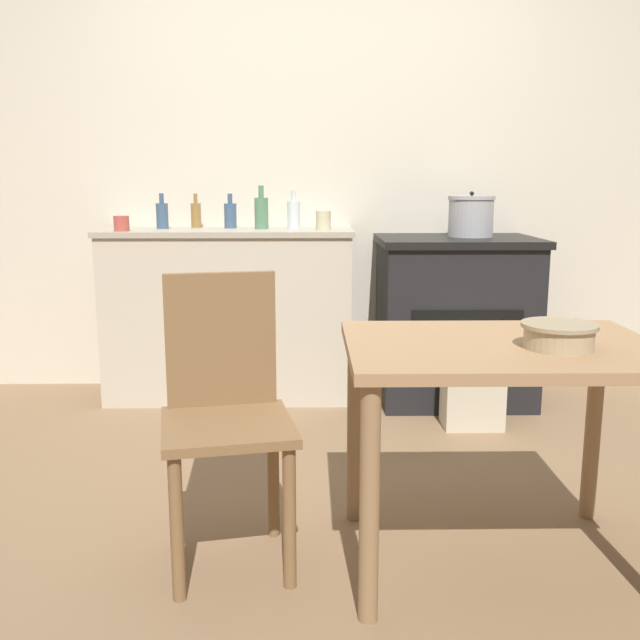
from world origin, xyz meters
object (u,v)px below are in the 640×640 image
object	(u,v)px
flour_sack	(473,387)
bottle_mid_left	(230,215)
stock_pot	(471,216)
bottle_center_left	(294,214)
mixing_bowl_large	(559,334)
cup_center_right	(121,224)
chair	(225,409)
stove	(454,319)
bottle_far_left	(261,212)
work_table	(501,379)
cup_mid_right	(323,221)
bottle_center	(162,215)
bottle_left	(196,215)

from	to	relation	value
flour_sack	bottle_mid_left	bearing A→B (deg)	153.03
stock_pot	bottle_center_left	size ratio (longest dim) A/B	1.22
mixing_bowl_large	bottle_mid_left	distance (m)	2.34
flour_sack	cup_center_right	bearing A→B (deg)	167.63
bottle_mid_left	chair	bearing A→B (deg)	-84.75
stove	bottle_center_left	xyz separation A→B (m)	(-0.89, 0.13, 0.57)
bottle_far_left	bottle_mid_left	xyz separation A→B (m)	(-0.18, 0.06, -0.02)
chair	stove	bearing A→B (deg)	46.62
bottle_center_left	cup_center_right	bearing A→B (deg)	-166.82
work_table	bottle_far_left	bearing A→B (deg)	114.43
stove	cup_mid_right	world-z (taller)	cup_mid_right
stove	bottle_mid_left	size ratio (longest dim) A/B	4.75
bottle_center_left	cup_mid_right	distance (m)	0.23
stove	cup_center_right	size ratio (longest dim) A/B	11.29
bottle_center	chair	bearing A→B (deg)	-73.41
bottle_center	stove	bearing A→B (deg)	-4.27
flour_sack	mixing_bowl_large	size ratio (longest dim) A/B	1.83
stove	flour_sack	size ratio (longest dim) A/B	2.25
flour_sack	cup_center_right	distance (m)	2.01
stove	flour_sack	distance (m)	0.54
flour_sack	bottle_left	world-z (taller)	bottle_left
work_table	chair	xyz separation A→B (m)	(-0.86, 0.06, -0.11)
stock_pot	mixing_bowl_large	bearing A→B (deg)	-94.65
flour_sack	chair	bearing A→B (deg)	-131.33
work_table	bottle_left	bearing A→B (deg)	121.93
bottle_far_left	bottle_center	world-z (taller)	bottle_far_left
work_table	chair	world-z (taller)	chair
stock_pot	mixing_bowl_large	xyz separation A→B (m)	(-0.15, -1.88, -0.26)
stock_pot	cup_mid_right	bearing A→B (deg)	-175.59
bottle_mid_left	bottle_center_left	size ratio (longest dim) A/B	0.92
work_table	bottle_center	distance (m)	2.40
cup_center_right	bottle_mid_left	bearing A→B (deg)	23.90
stove	stock_pot	xyz separation A→B (m)	(0.08, 0.03, 0.57)
mixing_bowl_large	cup_mid_right	xyz separation A→B (m)	(-0.66, 1.82, 0.24)
chair	bottle_center	xyz separation A→B (m)	(-0.55, 1.83, 0.53)
bottle_far_left	bottle_center_left	size ratio (longest dim) A/B	1.14
bottle_left	bottle_mid_left	world-z (taller)	same
flour_sack	bottle_left	size ratio (longest dim) A/B	2.12
mixing_bowl_large	cup_center_right	xyz separation A→B (m)	(-1.72, 1.76, 0.22)
bottle_center_left	cup_mid_right	size ratio (longest dim) A/B	1.99
bottle_far_left	cup_center_right	distance (m)	0.75
bottle_left	cup_center_right	world-z (taller)	bottle_left
bottle_far_left	cup_center_right	xyz separation A→B (m)	(-0.73, -0.19, -0.05)
bottle_mid_left	cup_center_right	xyz separation A→B (m)	(-0.55, -0.24, -0.03)
bottle_mid_left	cup_center_right	size ratio (longest dim) A/B	2.38
flour_sack	stock_pot	bearing A→B (deg)	81.92
chair	cup_center_right	bearing A→B (deg)	102.74
bottle_center	cup_mid_right	xyz separation A→B (m)	(0.89, -0.15, -0.02)
bottle_far_left	stock_pot	bearing A→B (deg)	-3.49
stock_pot	bottle_center	size ratio (longest dim) A/B	1.31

